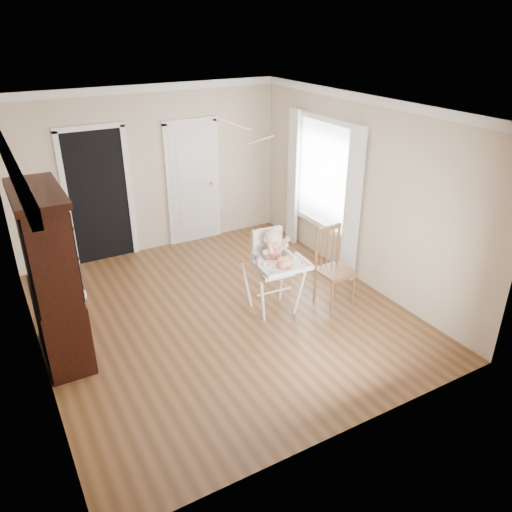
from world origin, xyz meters
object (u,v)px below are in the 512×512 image
sippy_cup (258,261)px  dining_chair (334,269)px  high_chair (273,263)px  cake (284,263)px  china_cabinet (53,278)px

sippy_cup → dining_chair: size_ratio=0.18×
high_chair → sippy_cup: (-0.31, -0.14, 0.17)m
dining_chair → high_chair: bearing=165.5°
high_chair → cake: bearing=-90.6°
high_chair → cake: size_ratio=5.19×
dining_chair → china_cabinet: bearing=169.2°
high_chair → sippy_cup: size_ratio=5.92×
sippy_cup → dining_chair: bearing=-2.7°
high_chair → sippy_cup: bearing=-151.1°
dining_chair → cake: bearing=-175.1°
cake → sippy_cup: bearing=151.5°
china_cabinet → dining_chair: china_cabinet is taller
cake → sippy_cup: sippy_cup is taller
dining_chair → sippy_cup: bearing=175.8°
high_chair → china_cabinet: size_ratio=0.57×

